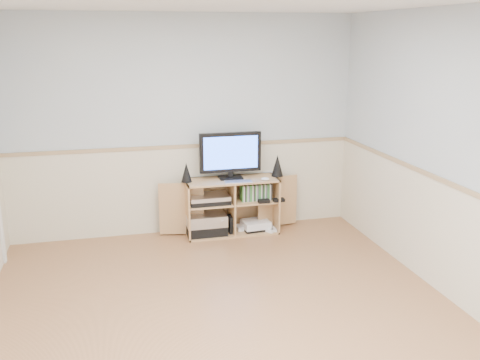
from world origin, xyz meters
name	(u,v)px	position (x,y,z in m)	size (l,w,h in m)	color
room	(217,176)	(-0.06, 0.12, 1.22)	(4.04, 4.54, 2.54)	tan
media_cabinet	(231,204)	(0.50, 2.07, 0.33)	(1.67, 0.40, 0.65)	tan
monitor	(230,154)	(0.50, 2.07, 0.94)	(0.72, 0.18, 0.54)	black
speaker_left	(186,172)	(-0.02, 2.04, 0.76)	(0.12, 0.12, 0.22)	black
speaker_right	(277,166)	(1.06, 2.04, 0.78)	(0.14, 0.14, 0.25)	black
keyboard	(238,182)	(0.54, 1.88, 0.66)	(0.31, 0.12, 0.01)	silver
mouse	(265,179)	(0.86, 1.88, 0.67)	(0.10, 0.06, 0.04)	white
av_components	(207,217)	(0.21, 2.02, 0.22)	(0.53, 0.34, 0.47)	black
game_consoles	(255,225)	(0.77, 2.01, 0.07)	(0.45, 0.30, 0.11)	white
game_cases	(256,192)	(0.79, 2.00, 0.48)	(0.36, 0.14, 0.19)	#3F8C3F
wall_outlet	(268,176)	(1.00, 2.23, 0.60)	(0.12, 0.03, 0.12)	white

